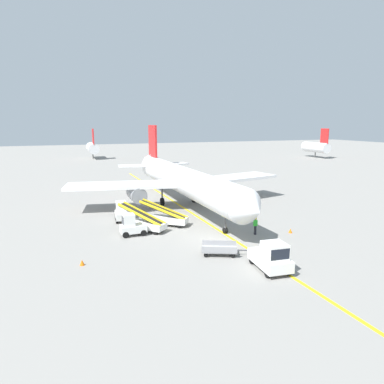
# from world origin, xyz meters

# --- Properties ---
(ground_plane) EXTENTS (300.00, 300.00, 0.00)m
(ground_plane) POSITION_xyz_m (0.00, 0.00, 0.00)
(ground_plane) COLOR gray
(taxi_line_yellow) EXTENTS (1.77, 79.99, 0.01)m
(taxi_line_yellow) POSITION_xyz_m (1.41, 5.00, 0.00)
(taxi_line_yellow) COLOR yellow
(taxi_line_yellow) RESTS_ON ground
(airliner) EXTENTS (28.61, 35.25, 10.10)m
(airliner) POSITION_xyz_m (1.40, 13.35, 3.42)
(airliner) COLOR white
(airliner) RESTS_ON ground
(pushback_tug) EXTENTS (2.20, 3.75, 2.20)m
(pushback_tug) POSITION_xyz_m (0.92, -7.62, 0.99)
(pushback_tug) COLOR silver
(pushback_tug) RESTS_ON ground
(baggage_tug_near_wing) EXTENTS (2.41, 1.34, 2.10)m
(baggage_tug_near_wing) POSITION_xyz_m (-6.92, 3.84, 0.93)
(baggage_tug_near_wing) COLOR silver
(baggage_tug_near_wing) RESTS_ON ground
(baggage_tug_by_cargo_door) EXTENTS (1.52, 2.51, 2.10)m
(baggage_tug_by_cargo_door) POSITION_xyz_m (-6.96, 9.34, 0.93)
(baggage_tug_by_cargo_door) COLOR silver
(baggage_tug_by_cargo_door) RESTS_ON ground
(belt_loader_forward_hold) EXTENTS (4.77, 3.96, 2.59)m
(belt_loader_forward_hold) POSITION_xyz_m (-2.75, 5.84, 0.78)
(belt_loader_forward_hold) COLOR silver
(belt_loader_forward_hold) RESTS_ON ground
(belt_loader_aft_hold) EXTENTS (4.31, 4.52, 2.59)m
(belt_loader_aft_hold) POSITION_xyz_m (-5.33, 4.83, 0.78)
(belt_loader_aft_hold) COLOR silver
(belt_loader_aft_hold) RESTS_ON ground
(baggage_cart_loaded) EXTENTS (3.75, 2.57, 0.94)m
(baggage_cart_loaded) POSITION_xyz_m (-1.28, -3.57, 0.47)
(baggage_cart_loaded) COLOR #A5A5A8
(baggage_cart_loaded) RESTS_ON ground
(ground_crew_marshaller) EXTENTS (0.36, 0.24, 1.70)m
(ground_crew_marshaller) POSITION_xyz_m (4.15, 0.01, 0.91)
(ground_crew_marshaller) COLOR #26262D
(ground_crew_marshaller) RESTS_ON ground
(safety_cone_nose_left) EXTENTS (0.36, 0.36, 0.44)m
(safety_cone_nose_left) POSITION_xyz_m (7.58, -0.80, 0.22)
(safety_cone_nose_left) COLOR orange
(safety_cone_nose_left) RESTS_ON ground
(safety_cone_nose_right) EXTENTS (0.36, 0.36, 0.44)m
(safety_cone_nose_right) POSITION_xyz_m (7.39, 5.86, 0.22)
(safety_cone_nose_right) COLOR orange
(safety_cone_nose_right) RESTS_ON ground
(safety_cone_wingtip_left) EXTENTS (0.36, 0.36, 0.44)m
(safety_cone_wingtip_left) POSITION_xyz_m (-11.79, -1.89, 0.22)
(safety_cone_wingtip_left) COLOR orange
(safety_cone_wingtip_left) RESTS_ON ground
(distant_aircraft_far_left) EXTENTS (3.00, 10.10, 8.80)m
(distant_aircraft_far_left) POSITION_xyz_m (-3.56, 79.81, 3.22)
(distant_aircraft_far_left) COLOR silver
(distant_aircraft_far_left) RESTS_ON ground
(distant_aircraft_mid_left) EXTENTS (3.00, 10.10, 8.80)m
(distant_aircraft_mid_left) POSITION_xyz_m (60.22, 58.99, 3.22)
(distant_aircraft_mid_left) COLOR silver
(distant_aircraft_mid_left) RESTS_ON ground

